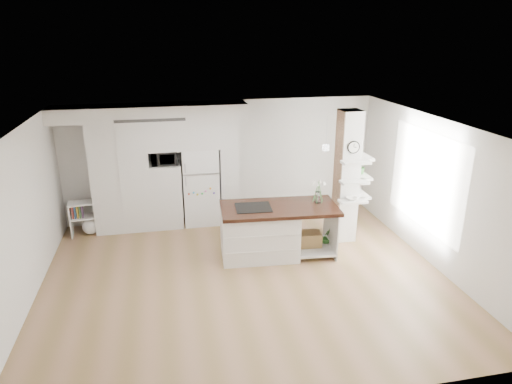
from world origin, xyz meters
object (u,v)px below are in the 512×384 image
kitchen_island (266,230)px  bookshelf (87,220)px  refrigerator (201,185)px  floor_plant_a (327,237)px

kitchen_island → bookshelf: (-3.51, 1.69, -0.19)m
refrigerator → bookshelf: size_ratio=2.36×
refrigerator → floor_plant_a: 3.04m
refrigerator → floor_plant_a: bearing=-38.6°
refrigerator → floor_plant_a: (2.32, -1.86, -0.62)m
refrigerator → kitchen_island: size_ratio=0.77×
kitchen_island → floor_plant_a: bearing=4.8°
kitchen_island → refrigerator: bearing=123.6°
refrigerator → bookshelf: refrigerator is taller
floor_plant_a → bookshelf: bearing=160.6°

